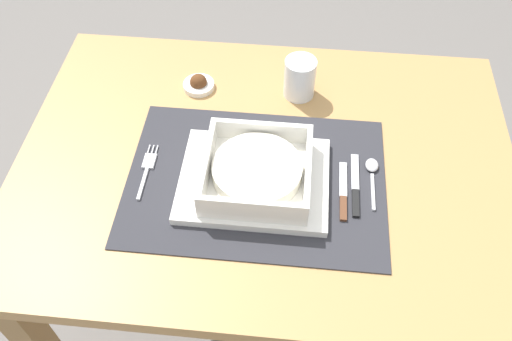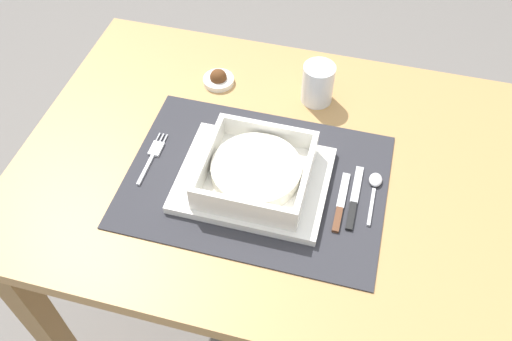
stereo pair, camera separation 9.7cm
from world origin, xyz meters
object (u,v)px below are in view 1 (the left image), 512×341
at_px(dining_table, 265,194).
at_px(drinking_glass, 300,79).
at_px(spoon, 372,172).
at_px(porridge_bowl, 257,172).
at_px(bread_knife, 343,194).
at_px(condiment_saucer, 199,84).
at_px(butter_knife, 355,189).
at_px(fork, 148,167).

relative_size(dining_table, drinking_glass, 11.06).
bearing_deg(spoon, porridge_bowl, -164.54).
bearing_deg(bread_knife, dining_table, 154.36).
distance_m(porridge_bowl, drinking_glass, 0.26).
distance_m(porridge_bowl, bread_knife, 0.16).
xyz_separation_m(dining_table, condiment_saucer, (-0.16, 0.19, 0.12)).
bearing_deg(butter_knife, porridge_bowl, -173.97).
bearing_deg(dining_table, butter_knife, -18.52).
relative_size(fork, butter_knife, 0.90).
bearing_deg(condiment_saucer, drinking_glass, 0.80).
height_order(porridge_bowl, condiment_saucer, porridge_bowl).
relative_size(dining_table, spoon, 8.37).
bearing_deg(bread_knife, porridge_bowl, 176.57).
bearing_deg(bread_knife, butter_knife, 34.95).
bearing_deg(fork, porridge_bowl, -6.45).
bearing_deg(spoon, bread_knife, -130.34).
bearing_deg(porridge_bowl, butter_knife, 1.52).
distance_m(spoon, butter_knife, 0.05).
bearing_deg(dining_table, bread_knife, -25.99).
height_order(dining_table, fork, fork).
distance_m(fork, spoon, 0.42).
distance_m(dining_table, bread_knife, 0.20).
relative_size(spoon, drinking_glass, 1.32).
xyz_separation_m(bread_knife, drinking_glass, (-0.09, 0.26, 0.03)).
relative_size(dining_table, porridge_bowl, 5.04).
bearing_deg(dining_table, condiment_saucer, 130.22).
xyz_separation_m(porridge_bowl, drinking_glass, (0.06, 0.25, 0.00)).
xyz_separation_m(porridge_bowl, spoon, (0.21, 0.05, -0.03)).
xyz_separation_m(fork, bread_knife, (0.36, -0.03, 0.00)).
relative_size(dining_table, bread_knife, 7.25).
xyz_separation_m(spoon, butter_knife, (-0.03, -0.04, -0.00)).
bearing_deg(condiment_saucer, butter_knife, -36.74).
bearing_deg(butter_knife, dining_table, 165.99).
relative_size(drinking_glass, condiment_saucer, 1.30).
bearing_deg(spoon, dining_table, 178.73).
relative_size(porridge_bowl, drinking_glass, 2.19).
bearing_deg(condiment_saucer, dining_table, -49.78).
bearing_deg(fork, drinking_glass, 39.17).
height_order(dining_table, bread_knife, bread_knife).
height_order(dining_table, porridge_bowl, porridge_bowl).
xyz_separation_m(butter_knife, bread_knife, (-0.02, -0.02, 0.00)).
height_order(fork, bread_knife, bread_knife).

